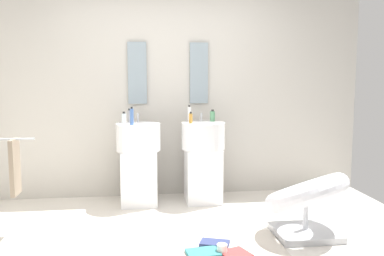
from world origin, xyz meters
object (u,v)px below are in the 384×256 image
(magazine_navy, at_px, (215,243))
(soap_bottle_green, at_px, (212,116))
(coffee_mug, at_px, (222,249))
(towel_rack, at_px, (12,169))
(soap_bottle_blue, at_px, (132,117))
(pedestal_sink_left, at_px, (139,160))
(soap_bottle_amber, at_px, (191,118))
(soap_bottle_white, at_px, (189,114))
(magazine_red, at_px, (236,254))
(magazine_teal, at_px, (203,253))
(soap_bottle_clear, at_px, (124,118))
(pedestal_sink_right, at_px, (203,158))
(soap_bottle_grey, at_px, (129,116))
(lounge_chair, at_px, (306,198))

(magazine_navy, xyz_separation_m, soap_bottle_green, (0.23, 1.42, 0.96))
(coffee_mug, bearing_deg, towel_rack, 161.14)
(soap_bottle_blue, bearing_deg, pedestal_sink_left, 64.90)
(soap_bottle_amber, bearing_deg, soap_bottle_white, 88.06)
(magazine_red, distance_m, magazine_teal, 0.26)
(coffee_mug, distance_m, soap_bottle_clear, 1.90)
(soap_bottle_green, bearing_deg, pedestal_sink_left, -172.39)
(soap_bottle_clear, bearing_deg, soap_bottle_white, 10.60)
(magazine_red, distance_m, soap_bottle_white, 1.92)
(soap_bottle_clear, relative_size, soap_bottle_amber, 1.06)
(soap_bottle_green, relative_size, soap_bottle_white, 0.71)
(pedestal_sink_right, height_order, soap_bottle_clear, soap_bottle_clear)
(soap_bottle_green, relative_size, soap_bottle_grey, 0.86)
(towel_rack, distance_m, soap_bottle_blue, 1.34)
(magazine_teal, xyz_separation_m, magazine_navy, (0.13, 0.18, 0.00))
(towel_rack, bearing_deg, soap_bottle_clear, 40.84)
(pedestal_sink_right, relative_size, magazine_navy, 4.20)
(pedestal_sink_left, relative_size, magazine_red, 4.83)
(soap_bottle_amber, bearing_deg, coffee_mug, -87.00)
(pedestal_sink_right, distance_m, towel_rack, 2.06)
(towel_rack, relative_size, soap_bottle_amber, 7.37)
(lounge_chair, bearing_deg, towel_rack, 173.53)
(pedestal_sink_right, height_order, magazine_teal, pedestal_sink_right)
(pedestal_sink_left, bearing_deg, lounge_chair, -38.03)
(pedestal_sink_left, bearing_deg, magazine_navy, -64.08)
(soap_bottle_green, bearing_deg, magazine_red, -93.59)
(pedestal_sink_right, bearing_deg, pedestal_sink_left, 180.00)
(pedestal_sink_left, xyz_separation_m, soap_bottle_amber, (0.59, -0.07, 0.47))
(soap_bottle_green, bearing_deg, soap_bottle_clear, -171.31)
(lounge_chair, bearing_deg, soap_bottle_grey, 141.16)
(magazine_red, height_order, soap_bottle_white, soap_bottle_white)
(soap_bottle_green, bearing_deg, pedestal_sink_right, -138.12)
(pedestal_sink_left, distance_m, soap_bottle_grey, 0.51)
(magazine_navy, bearing_deg, soap_bottle_green, 100.48)
(magazine_navy, distance_m, soap_bottle_white, 1.72)
(towel_rack, bearing_deg, soap_bottle_white, 29.66)
(magazine_teal, relative_size, soap_bottle_grey, 1.66)
(lounge_chair, height_order, magazine_navy, lounge_chair)
(soap_bottle_green, bearing_deg, magazine_navy, -99.37)
(coffee_mug, xyz_separation_m, soap_bottle_blue, (-0.73, 1.34, 0.97))
(lounge_chair, relative_size, soap_bottle_clear, 8.06)
(soap_bottle_amber, bearing_deg, soap_bottle_blue, -173.40)
(towel_rack, distance_m, soap_bottle_grey, 1.47)
(soap_bottle_white, bearing_deg, soap_bottle_clear, -169.40)
(soap_bottle_clear, height_order, soap_bottle_white, soap_bottle_white)
(magazine_navy, distance_m, soap_bottle_grey, 1.87)
(magazine_teal, relative_size, soap_bottle_white, 1.37)
(soap_bottle_clear, bearing_deg, soap_bottle_amber, -2.12)
(towel_rack, distance_m, soap_bottle_clear, 1.33)
(soap_bottle_blue, bearing_deg, soap_bottle_grey, 97.27)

